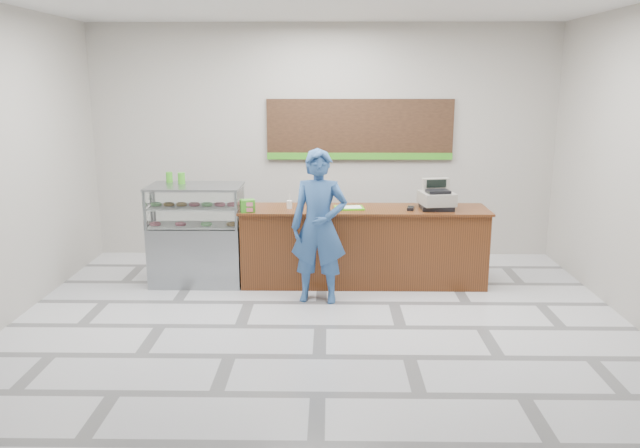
{
  "coord_description": "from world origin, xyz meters",
  "views": [
    {
      "loc": [
        0.1,
        -6.48,
        2.68
      ],
      "look_at": [
        -0.02,
        0.9,
        0.97
      ],
      "focal_mm": 35.0,
      "sensor_mm": 36.0,
      "label": 1
    }
  ],
  "objects_px": {
    "serving_tray": "(349,208)",
    "sales_counter": "(363,246)",
    "cash_register": "(437,198)",
    "display_case": "(197,234)",
    "customer": "(319,227)"
  },
  "relations": [
    {
      "from": "serving_tray",
      "to": "sales_counter",
      "type": "bearing_deg",
      "value": 1.62
    },
    {
      "from": "sales_counter",
      "to": "cash_register",
      "type": "height_order",
      "value": "cash_register"
    },
    {
      "from": "display_case",
      "to": "serving_tray",
      "type": "height_order",
      "value": "display_case"
    },
    {
      "from": "sales_counter",
      "to": "serving_tray",
      "type": "relative_size",
      "value": 8.1
    },
    {
      "from": "cash_register",
      "to": "customer",
      "type": "height_order",
      "value": "customer"
    },
    {
      "from": "display_case",
      "to": "cash_register",
      "type": "bearing_deg",
      "value": -0.45
    },
    {
      "from": "cash_register",
      "to": "customer",
      "type": "distance_m",
      "value": 1.68
    },
    {
      "from": "serving_tray",
      "to": "cash_register",
      "type": "bearing_deg",
      "value": -5.32
    },
    {
      "from": "display_case",
      "to": "sales_counter",
      "type": "bearing_deg",
      "value": 0.0
    },
    {
      "from": "display_case",
      "to": "customer",
      "type": "xyz_separation_m",
      "value": [
        1.64,
        -0.68,
        0.26
      ]
    },
    {
      "from": "display_case",
      "to": "serving_tray",
      "type": "distance_m",
      "value": 2.06
    },
    {
      "from": "cash_register",
      "to": "customer",
      "type": "xyz_separation_m",
      "value": [
        -1.52,
        -0.66,
        -0.23
      ]
    },
    {
      "from": "customer",
      "to": "cash_register",
      "type": "bearing_deg",
      "value": 29.94
    },
    {
      "from": "display_case",
      "to": "serving_tray",
      "type": "bearing_deg",
      "value": -0.66
    },
    {
      "from": "cash_register",
      "to": "serving_tray",
      "type": "xyz_separation_m",
      "value": [
        -1.14,
        0.0,
        -0.14
      ]
    }
  ]
}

